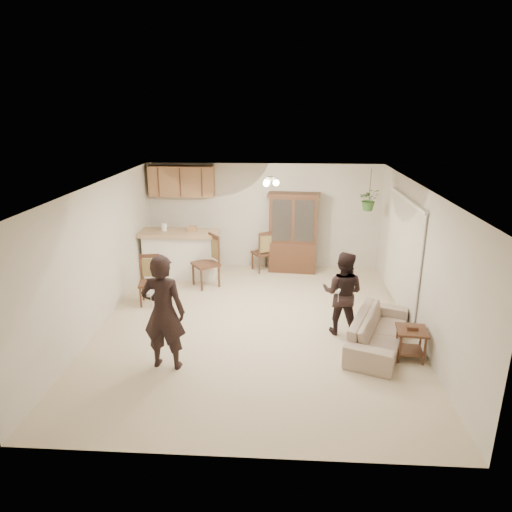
# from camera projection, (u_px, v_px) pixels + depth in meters

# --- Properties ---
(floor) EXTENTS (6.50, 6.50, 0.00)m
(floor) POSITION_uv_depth(u_px,v_px,m) (255.00, 325.00, 8.20)
(floor) COLOR beige
(floor) RESTS_ON ground
(ceiling) EXTENTS (5.50, 6.50, 0.02)m
(ceiling) POSITION_uv_depth(u_px,v_px,m) (255.00, 187.00, 7.42)
(ceiling) COLOR silver
(ceiling) RESTS_ON wall_back
(wall_back) EXTENTS (5.50, 0.02, 2.50)m
(wall_back) POSITION_uv_depth(u_px,v_px,m) (264.00, 216.00, 10.89)
(wall_back) COLOR beige
(wall_back) RESTS_ON ground
(wall_front) EXTENTS (5.50, 0.02, 2.50)m
(wall_front) POSITION_uv_depth(u_px,v_px,m) (236.00, 359.00, 4.72)
(wall_front) COLOR beige
(wall_front) RESTS_ON ground
(wall_left) EXTENTS (0.02, 6.50, 2.50)m
(wall_left) POSITION_uv_depth(u_px,v_px,m) (98.00, 257.00, 7.96)
(wall_left) COLOR beige
(wall_left) RESTS_ON ground
(wall_right) EXTENTS (0.02, 6.50, 2.50)m
(wall_right) POSITION_uv_depth(u_px,v_px,m) (419.00, 263.00, 7.65)
(wall_right) COLOR beige
(wall_right) RESTS_ON ground
(breakfast_bar) EXTENTS (1.60, 0.55, 1.00)m
(breakfast_bar) POSITION_uv_depth(u_px,v_px,m) (181.00, 256.00, 10.37)
(breakfast_bar) COLOR white
(breakfast_bar) RESTS_ON floor
(bar_top) EXTENTS (1.75, 0.70, 0.08)m
(bar_top) POSITION_uv_depth(u_px,v_px,m) (179.00, 233.00, 10.20)
(bar_top) COLOR tan
(bar_top) RESTS_ON breakfast_bar
(upper_cabinets) EXTENTS (1.50, 0.34, 0.70)m
(upper_cabinets) POSITION_uv_depth(u_px,v_px,m) (182.00, 181.00, 10.56)
(upper_cabinets) COLOR #8F5E3E
(upper_cabinets) RESTS_ON wall_back
(vertical_blinds) EXTENTS (0.06, 2.30, 2.10)m
(vertical_blinds) POSITION_uv_depth(u_px,v_px,m) (402.00, 255.00, 8.55)
(vertical_blinds) COLOR beige
(vertical_blinds) RESTS_ON wall_right
(ceiling_fixture) EXTENTS (0.36, 0.36, 0.20)m
(ceiling_fixture) POSITION_uv_depth(u_px,v_px,m) (270.00, 182.00, 8.57)
(ceiling_fixture) COLOR #FFE3BF
(ceiling_fixture) RESTS_ON ceiling
(hanging_plant) EXTENTS (0.43, 0.37, 0.48)m
(hanging_plant) POSITION_uv_depth(u_px,v_px,m) (369.00, 200.00, 9.76)
(hanging_plant) COLOR #2E5622
(hanging_plant) RESTS_ON ceiling
(plant_cord) EXTENTS (0.01, 0.01, 0.65)m
(plant_cord) POSITION_uv_depth(u_px,v_px,m) (370.00, 184.00, 9.66)
(plant_cord) COLOR #29241E
(plant_cord) RESTS_ON ceiling
(sofa) EXTENTS (1.35, 2.01, 0.73)m
(sofa) POSITION_uv_depth(u_px,v_px,m) (379.00, 326.00, 7.36)
(sofa) COLOR #BFB79D
(sofa) RESTS_ON floor
(adult) EXTENTS (0.70, 0.49, 1.80)m
(adult) POSITION_uv_depth(u_px,v_px,m) (163.00, 312.00, 6.64)
(adult) COLOR black
(adult) RESTS_ON floor
(child) EXTENTS (0.79, 0.70, 1.35)m
(child) POSITION_uv_depth(u_px,v_px,m) (342.00, 296.00, 7.74)
(child) COLOR black
(child) RESTS_ON floor
(china_hutch) EXTENTS (1.22, 0.56, 1.87)m
(china_hutch) POSITION_uv_depth(u_px,v_px,m) (293.00, 233.00, 10.66)
(china_hutch) COLOR #3A2615
(china_hutch) RESTS_ON floor
(side_table) EXTENTS (0.50, 0.50, 0.55)m
(side_table) POSITION_uv_depth(u_px,v_px,m) (410.00, 343.00, 7.06)
(side_table) COLOR #3A2615
(side_table) RESTS_ON floor
(chair_bar) EXTENTS (0.50, 0.50, 0.97)m
(chair_bar) POSITION_uv_depth(u_px,v_px,m) (151.00, 291.00, 9.03)
(chair_bar) COLOR #3A2615
(chair_bar) RESTS_ON floor
(chair_hutch_left) EXTENTS (0.70, 0.70, 1.14)m
(chair_hutch_left) POSITION_uv_depth(u_px,v_px,m) (206.00, 272.00, 9.91)
(chair_hutch_left) COLOR #3A2615
(chair_hutch_left) RESTS_ON floor
(chair_hutch_right) EXTENTS (0.61, 0.61, 1.00)m
(chair_hutch_right) POSITION_uv_depth(u_px,v_px,m) (263.00, 259.00, 10.86)
(chair_hutch_right) COLOR #3A2615
(chair_hutch_right) RESTS_ON floor
(controller_adult) EXTENTS (0.06, 0.16, 0.05)m
(controller_adult) POSITION_uv_depth(u_px,v_px,m) (151.00, 293.00, 6.11)
(controller_adult) COLOR white
(controller_adult) RESTS_ON adult
(controller_child) EXTENTS (0.08, 0.13, 0.04)m
(controller_child) POSITION_uv_depth(u_px,v_px,m) (339.00, 291.00, 7.37)
(controller_child) COLOR white
(controller_child) RESTS_ON child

